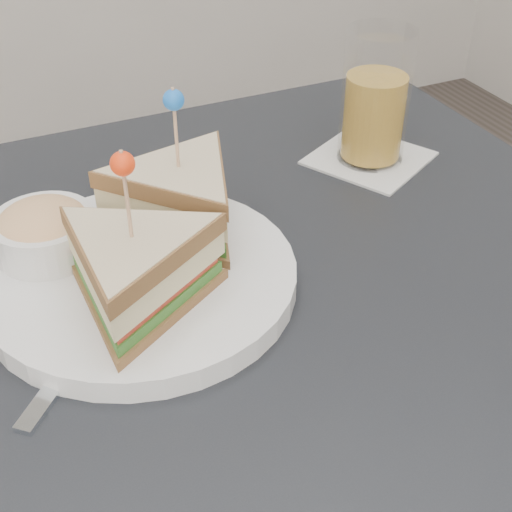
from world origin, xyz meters
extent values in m
cube|color=black|center=(0.00, 0.00, 0.73)|extent=(0.80, 0.80, 0.03)
cylinder|color=black|center=(0.35, 0.35, 0.36)|extent=(0.04, 0.04, 0.72)
cylinder|color=white|center=(-0.07, 0.07, 0.76)|extent=(0.27, 0.27, 0.02)
cylinder|color=white|center=(-0.07, 0.07, 0.77)|extent=(0.27, 0.27, 0.00)
cylinder|color=tan|center=(-0.08, 0.03, 0.87)|extent=(0.00, 0.00, 0.08)
sphere|color=#F6380F|center=(-0.08, 0.03, 0.90)|extent=(0.02, 0.02, 0.02)
cylinder|color=tan|center=(-0.02, 0.11, 0.87)|extent=(0.00, 0.00, 0.08)
sphere|color=blue|center=(-0.02, 0.11, 0.90)|extent=(0.02, 0.02, 0.02)
cylinder|color=white|center=(-0.14, 0.13, 0.79)|extent=(0.09, 0.09, 0.04)
ellipsoid|color=#E0B772|center=(-0.14, 0.13, 0.80)|extent=(0.08, 0.08, 0.04)
cube|color=silver|center=(-0.17, -0.02, 0.75)|extent=(0.07, 0.08, 0.01)
cube|color=silver|center=(-0.11, 0.05, 0.75)|extent=(0.09, 0.09, 0.00)
cylinder|color=silver|center=(-0.07, 0.09, 0.75)|extent=(0.03, 0.03, 0.00)
cube|color=silver|center=(0.23, 0.19, 0.75)|extent=(0.16, 0.16, 0.00)
cylinder|color=#B38632|center=(0.23, 0.19, 0.80)|extent=(0.09, 0.09, 0.09)
cylinder|color=white|center=(0.23, 0.19, 0.83)|extent=(0.10, 0.10, 0.15)
cube|color=white|center=(0.24, 0.20, 0.84)|extent=(0.02, 0.02, 0.02)
cube|color=white|center=(0.22, 0.17, 0.84)|extent=(0.02, 0.02, 0.02)
camera|label=1|loc=(-0.18, -0.41, 1.14)|focal=50.00mm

